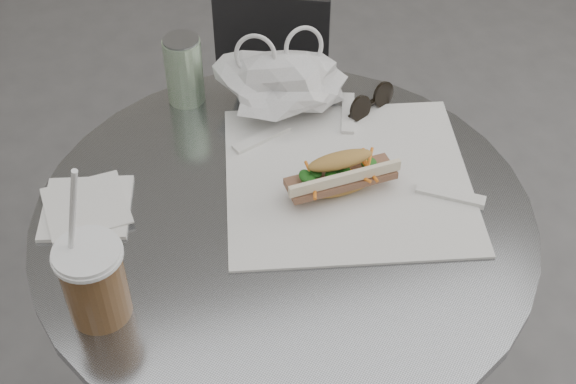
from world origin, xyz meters
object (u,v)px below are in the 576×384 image
object	(u,v)px
sunglasses	(371,103)
drink_can	(184,70)
chair_far	(266,152)
banh_mi	(340,175)
iced_coffee	(94,280)
cafe_table	(284,324)

from	to	relation	value
sunglasses	drink_can	bearing A→B (deg)	131.15
chair_far	sunglasses	bearing A→B (deg)	123.68
banh_mi	drink_can	distance (m)	0.35
chair_far	sunglasses	distance (m)	0.64
banh_mi	drink_can	xyz separation A→B (m)	(-0.18, 0.30, 0.02)
banh_mi	iced_coffee	bearing A→B (deg)	-165.43
drink_can	cafe_table	bearing A→B (deg)	-75.35
chair_far	iced_coffee	bearing A→B (deg)	83.95
drink_can	iced_coffee	bearing A→B (deg)	-115.33
cafe_table	iced_coffee	xyz separation A→B (m)	(-0.29, -0.10, 0.34)
cafe_table	sunglasses	distance (m)	0.41
cafe_table	chair_far	bearing A→B (deg)	77.88
chair_far	iced_coffee	distance (m)	0.99
iced_coffee	banh_mi	bearing A→B (deg)	18.28
banh_mi	drink_can	size ratio (longest dim) A/B	1.72
iced_coffee	drink_can	world-z (taller)	iced_coffee
cafe_table	banh_mi	distance (m)	0.33
cafe_table	drink_can	size ratio (longest dim) A/B	6.13
cafe_table	chair_far	world-z (taller)	cafe_table
cafe_table	iced_coffee	bearing A→B (deg)	-160.00
chair_far	sunglasses	size ratio (longest dim) A/B	6.55
banh_mi	iced_coffee	xyz separation A→B (m)	(-0.38, -0.13, 0.03)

